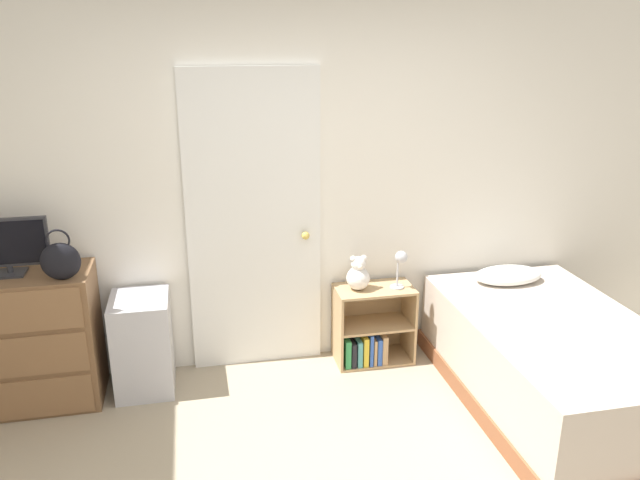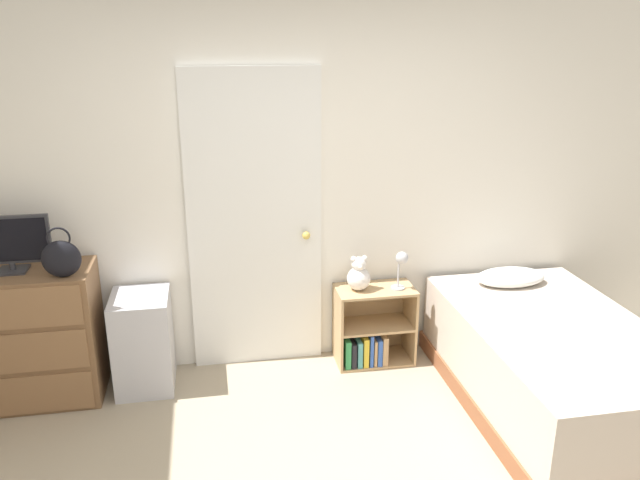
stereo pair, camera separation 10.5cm
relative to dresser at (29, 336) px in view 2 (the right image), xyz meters
name	(u,v)px [view 2 (the right image)]	position (x,y,z in m)	size (l,w,h in m)	color
wall_back	(291,187)	(1.73, 0.28, 0.83)	(10.00, 0.06, 2.55)	white
door_closed	(255,224)	(1.48, 0.23, 0.60)	(0.91, 0.09, 2.08)	white
dresser	(29,336)	(0.00, 0.00, 0.00)	(0.86, 0.47, 0.88)	brown
tv	(8,243)	(-0.03, 0.01, 0.63)	(0.49, 0.16, 0.36)	#2D2D33
handbag	(61,258)	(0.29, -0.14, 0.56)	(0.23, 0.10, 0.31)	black
storage_bin	(143,342)	(0.69, 0.02, -0.11)	(0.37, 0.42, 0.65)	silver
bookshelf	(370,333)	(2.27, 0.07, -0.22)	(0.55, 0.31, 0.56)	tan
teddy_bear	(359,275)	(2.18, 0.08, 0.23)	(0.17, 0.17, 0.25)	silver
desk_lamp	(401,263)	(2.47, 0.03, 0.32)	(0.11, 0.11, 0.28)	#B2B2B7
bed	(554,365)	(3.26, -0.69, -0.15)	(1.12, 1.86, 0.68)	brown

